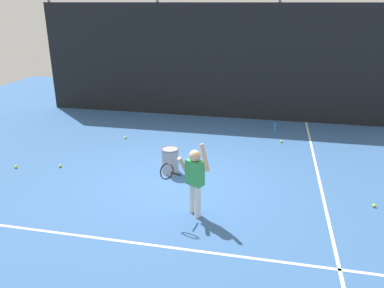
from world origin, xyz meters
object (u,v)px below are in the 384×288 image
(tennis_ball_2, at_px, (60,166))
(tennis_ball_1, at_px, (374,205))
(water_bottle, at_px, (275,126))
(tennis_ball_3, at_px, (281,141))
(tennis_player, at_px, (194,177))
(tennis_ball_0, at_px, (125,137))
(ball_hopper, at_px, (170,160))
(tennis_ball_4, at_px, (16,167))

(tennis_ball_2, bearing_deg, tennis_ball_1, -3.74)
(water_bottle, relative_size, tennis_ball_2, 3.33)
(tennis_ball_1, height_order, tennis_ball_3, same)
(tennis_player, distance_m, tennis_ball_0, 4.40)
(ball_hopper, relative_size, tennis_ball_4, 8.52)
(ball_hopper, xyz_separation_m, tennis_ball_4, (-3.45, -0.49, -0.26))
(tennis_ball_3, bearing_deg, tennis_ball_1, -62.28)
(tennis_ball_0, relative_size, tennis_ball_4, 1.00)
(tennis_ball_0, height_order, tennis_ball_4, same)
(tennis_ball_4, bearing_deg, tennis_ball_1, -1.36)
(tennis_ball_3, bearing_deg, tennis_ball_2, -151.22)
(tennis_ball_1, height_order, tennis_ball_4, same)
(tennis_ball_1, bearing_deg, tennis_player, -163.72)
(ball_hopper, bearing_deg, water_bottle, 57.78)
(tennis_ball_0, xyz_separation_m, tennis_ball_2, (-0.73, -2.11, 0.00))
(tennis_ball_0, xyz_separation_m, tennis_ball_3, (4.15, 0.57, 0.00))
(water_bottle, height_order, tennis_ball_2, water_bottle)
(water_bottle, distance_m, tennis_ball_4, 6.92)
(tennis_player, relative_size, ball_hopper, 2.40)
(tennis_player, bearing_deg, tennis_ball_3, 98.22)
(tennis_player, height_order, water_bottle, tennis_player)
(tennis_ball_0, bearing_deg, tennis_ball_1, -23.67)
(tennis_player, xyz_separation_m, tennis_ball_3, (1.52, 4.03, -0.69))
(tennis_ball_0, height_order, tennis_ball_1, same)
(tennis_ball_3, relative_size, tennis_ball_4, 1.00)
(water_bottle, xyz_separation_m, tennis_ball_2, (-4.70, -3.74, -0.08))
(tennis_ball_3, xyz_separation_m, tennis_ball_4, (-5.83, -2.93, 0.00))
(tennis_ball_2, bearing_deg, tennis_ball_3, 28.78)
(tennis_ball_1, distance_m, tennis_ball_3, 3.51)
(tennis_ball_3, distance_m, tennis_ball_4, 6.52)
(tennis_ball_0, bearing_deg, tennis_ball_3, 7.85)
(ball_hopper, distance_m, water_bottle, 4.13)
(tennis_player, xyz_separation_m, tennis_ball_1, (3.16, 0.92, -0.69))
(ball_hopper, relative_size, tennis_ball_1, 8.52)
(tennis_ball_3, bearing_deg, tennis_ball_4, -153.32)
(tennis_player, relative_size, tennis_ball_0, 20.46)
(tennis_ball_0, bearing_deg, water_bottle, 22.28)
(ball_hopper, relative_size, tennis_ball_2, 8.52)
(tennis_ball_2, bearing_deg, ball_hopper, 5.61)
(ball_hopper, distance_m, tennis_ball_0, 2.58)
(ball_hopper, relative_size, tennis_ball_3, 8.52)
(tennis_player, distance_m, tennis_ball_1, 3.36)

